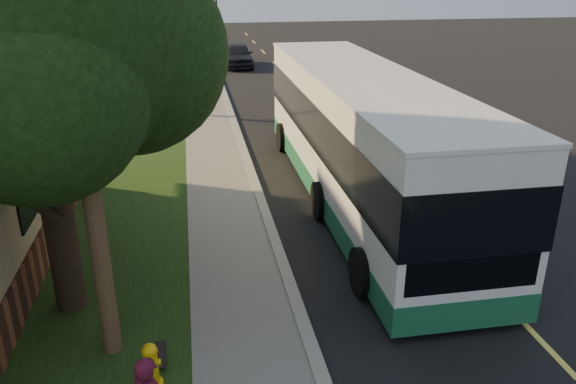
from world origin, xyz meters
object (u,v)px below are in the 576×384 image
object	(u,v)px
utility_pole	(75,78)
distant_car	(238,55)
transit_bus	(361,135)
leafy_tree	(31,27)
bare_tree_far	(165,35)
bare_tree_near	(146,64)
fire_hydrant	(151,365)
skateboard_main	(161,355)
traffic_signal	(217,11)

from	to	relation	value
utility_pole	distant_car	world-z (taller)	utility_pole
utility_pole	transit_bus	size ratio (longest dim) A/B	0.70
transit_bus	leafy_tree	bearing A→B (deg)	-149.25
leafy_tree	bare_tree_far	distance (m)	27.56
transit_bus	distant_car	xyz separation A→B (m)	(-1.21, 22.83, -1.12)
bare_tree_near	fire_hydrant	bearing A→B (deg)	-87.14
leafy_tree	distant_car	distance (m)	27.87
leafy_tree	skateboard_main	distance (m)	5.69
distant_car	skateboard_main	bearing A→B (deg)	-96.24
fire_hydrant	bare_tree_near	size ratio (longest dim) A/B	0.17
utility_pole	transit_bus	world-z (taller)	utility_pole
fire_hydrant	skateboard_main	bearing A→B (deg)	80.98
fire_hydrant	leafy_tree	size ratio (longest dim) A/B	0.09
bare_tree_far	distant_car	size ratio (longest dim) A/B	0.91
bare_tree_near	bare_tree_far	size ratio (longest dim) A/B	1.07
bare_tree_near	traffic_signal	xyz separation A→B (m)	(4.00, 16.00, 1.01)
skateboard_main	leafy_tree	bearing A→B (deg)	129.61
fire_hydrant	bare_tree_near	bearing A→B (deg)	92.86
fire_hydrant	utility_pole	world-z (taller)	utility_pole
fire_hydrant	distant_car	xyz separation A→B (m)	(4.10, 29.57, 0.32)
bare_tree_far	transit_bus	distance (m)	23.95
utility_pole	transit_bus	bearing A→B (deg)	43.70
bare_tree_far	distant_car	distance (m)	4.69
leafy_tree	skateboard_main	xyz separation A→B (m)	(1.67, -2.02, -5.05)
skateboard_main	bare_tree_near	bearing A→B (deg)	93.29
utility_pole	skateboard_main	xyz separation A→B (m)	(0.81, -0.36, -4.51)
leafy_tree	skateboard_main	size ratio (longest dim) A/B	10.67
skateboard_main	distant_car	size ratio (longest dim) A/B	0.17
fire_hydrant	transit_bus	size ratio (longest dim) A/B	0.06
utility_pole	bare_tree_far	bearing A→B (deg)	89.40
fire_hydrant	traffic_signal	bearing A→B (deg)	84.79
transit_bus	distant_car	bearing A→B (deg)	93.04
skateboard_main	transit_bus	bearing A→B (deg)	49.56
utility_pole	skateboard_main	world-z (taller)	utility_pole
traffic_signal	transit_bus	distance (m)	27.38
bare_tree_far	utility_pole	bearing A→B (deg)	-90.60
utility_pole	leafy_tree	bearing A→B (deg)	117.60
traffic_signal	distant_car	xyz separation A→B (m)	(1.00, -4.43, -2.41)
traffic_signal	skateboard_main	world-z (taller)	traffic_signal
utility_pole	traffic_signal	size ratio (longest dim) A/B	1.65
bare_tree_far	leafy_tree	bearing A→B (deg)	-92.45
fire_hydrant	bare_tree_near	world-z (taller)	bare_tree_near
utility_pole	leafy_tree	xyz separation A→B (m)	(-0.87, 1.66, 0.54)
fire_hydrant	traffic_signal	xyz separation A→B (m)	(3.10, 34.00, 2.73)
leafy_tree	distant_car	xyz separation A→B (m)	(5.67, 26.92, -4.41)
utility_pole	leafy_tree	size ratio (longest dim) A/B	1.16
utility_pole	distant_car	bearing A→B (deg)	80.46
utility_pole	bare_tree_far	distance (m)	29.13
utility_pole	traffic_signal	world-z (taller)	utility_pole
utility_pole	bare_tree_far	world-z (taller)	utility_pole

